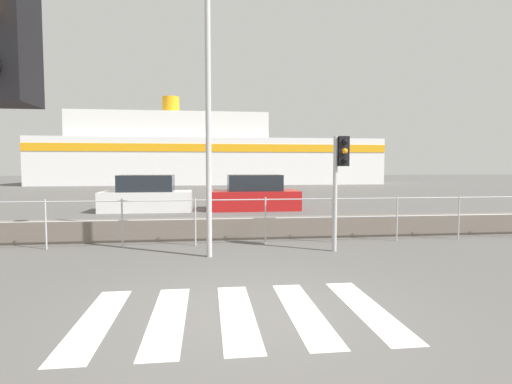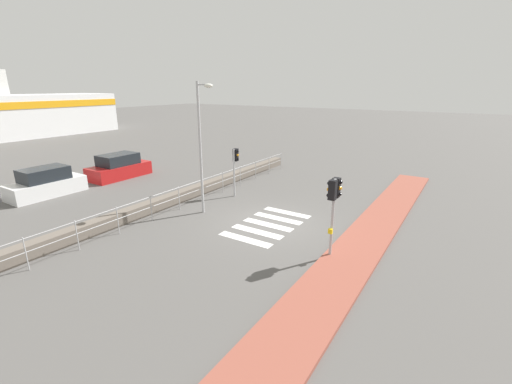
{
  "view_description": "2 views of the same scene",
  "coord_description": "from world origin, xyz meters",
  "px_view_note": "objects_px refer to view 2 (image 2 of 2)",
  "views": [
    {
      "loc": [
        -0.58,
        -5.17,
        1.97
      ],
      "look_at": [
        0.3,
        2.0,
        1.5
      ],
      "focal_mm": 28.0,
      "sensor_mm": 36.0,
      "label": 1
    },
    {
      "loc": [
        -12.3,
        -7.13,
        5.87
      ],
      "look_at": [
        0.38,
        1.0,
        1.2
      ],
      "focal_mm": 24.0,
      "sensor_mm": 36.0,
      "label": 2
    }
  ],
  "objects_px": {
    "parked_car_red": "(119,167)",
    "traffic_light_near": "(334,197)",
    "traffic_light_far": "(235,162)",
    "parked_car_white": "(46,184)",
    "streetlamp": "(202,135)"
  },
  "relations": [
    {
      "from": "traffic_light_near",
      "to": "parked_car_red",
      "type": "height_order",
      "value": "traffic_light_near"
    },
    {
      "from": "streetlamp",
      "to": "traffic_light_near",
      "type": "bearing_deg",
      "value": -98.81
    },
    {
      "from": "traffic_light_far",
      "to": "parked_car_red",
      "type": "xyz_separation_m",
      "value": [
        -0.91,
        8.97,
        -1.27
      ]
    },
    {
      "from": "parked_car_white",
      "to": "parked_car_red",
      "type": "distance_m",
      "value": 4.74
    },
    {
      "from": "traffic_light_far",
      "to": "parked_car_white",
      "type": "height_order",
      "value": "traffic_light_far"
    },
    {
      "from": "parked_car_white",
      "to": "parked_car_red",
      "type": "height_order",
      "value": "parked_car_white"
    },
    {
      "from": "traffic_light_near",
      "to": "parked_car_white",
      "type": "bearing_deg",
      "value": 95.76
    },
    {
      "from": "traffic_light_near",
      "to": "traffic_light_far",
      "type": "height_order",
      "value": "traffic_light_near"
    },
    {
      "from": "traffic_light_near",
      "to": "parked_car_white",
      "type": "distance_m",
      "value": 16.2
    },
    {
      "from": "traffic_light_far",
      "to": "traffic_light_near",
      "type": "bearing_deg",
      "value": -119.68
    },
    {
      "from": "parked_car_red",
      "to": "traffic_light_near",
      "type": "bearing_deg",
      "value": -101.01
    },
    {
      "from": "traffic_light_far",
      "to": "streetlamp",
      "type": "xyz_separation_m",
      "value": [
        -2.99,
        -0.36,
        1.8
      ]
    },
    {
      "from": "traffic_light_near",
      "to": "parked_car_red",
      "type": "xyz_separation_m",
      "value": [
        3.12,
        16.04,
        -1.6
      ]
    },
    {
      "from": "traffic_light_near",
      "to": "parked_car_red",
      "type": "bearing_deg",
      "value": 78.99
    },
    {
      "from": "traffic_light_far",
      "to": "streetlamp",
      "type": "relative_size",
      "value": 0.43
    }
  ]
}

